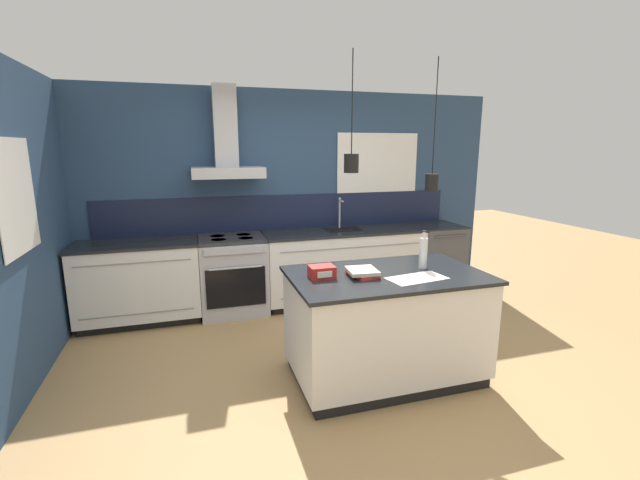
{
  "coord_description": "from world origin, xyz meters",
  "views": [
    {
      "loc": [
        -1.13,
        -3.21,
        1.91
      ],
      "look_at": [
        0.04,
        0.61,
        1.05
      ],
      "focal_mm": 24.0,
      "sensor_mm": 36.0,
      "label": 1
    }
  ],
  "objects_px": {
    "bottle_on_island": "(423,252)",
    "book_stack": "(362,272)",
    "oven_range": "(233,275)",
    "dishwasher": "(435,258)",
    "red_supply_box": "(322,272)"
  },
  "relations": [
    {
      "from": "bottle_on_island",
      "to": "book_stack",
      "type": "height_order",
      "value": "bottle_on_island"
    },
    {
      "from": "oven_range",
      "to": "dishwasher",
      "type": "height_order",
      "value": "same"
    },
    {
      "from": "dishwasher",
      "to": "book_stack",
      "type": "bearing_deg",
      "value": -134.65
    },
    {
      "from": "bottle_on_island",
      "to": "red_supply_box",
      "type": "bearing_deg",
      "value": -179.26
    },
    {
      "from": "book_stack",
      "to": "red_supply_box",
      "type": "distance_m",
      "value": 0.33
    },
    {
      "from": "oven_range",
      "to": "red_supply_box",
      "type": "relative_size",
      "value": 4.61
    },
    {
      "from": "dishwasher",
      "to": "bottle_on_island",
      "type": "xyz_separation_m",
      "value": [
        -1.26,
        -1.8,
        0.59
      ]
    },
    {
      "from": "oven_range",
      "to": "red_supply_box",
      "type": "distance_m",
      "value": 1.95
    },
    {
      "from": "bottle_on_island",
      "to": "book_stack",
      "type": "bearing_deg",
      "value": -173.45
    },
    {
      "from": "book_stack",
      "to": "red_supply_box",
      "type": "relative_size",
      "value": 1.4
    },
    {
      "from": "oven_range",
      "to": "book_stack",
      "type": "xyz_separation_m",
      "value": [
        0.85,
        -1.86,
        0.49
      ]
    },
    {
      "from": "dishwasher",
      "to": "red_supply_box",
      "type": "height_order",
      "value": "red_supply_box"
    },
    {
      "from": "red_supply_box",
      "to": "oven_range",
      "type": "bearing_deg",
      "value": 106.29
    },
    {
      "from": "dishwasher",
      "to": "red_supply_box",
      "type": "bearing_deg",
      "value": -140.1
    },
    {
      "from": "oven_range",
      "to": "book_stack",
      "type": "bearing_deg",
      "value": -65.45
    }
  ]
}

